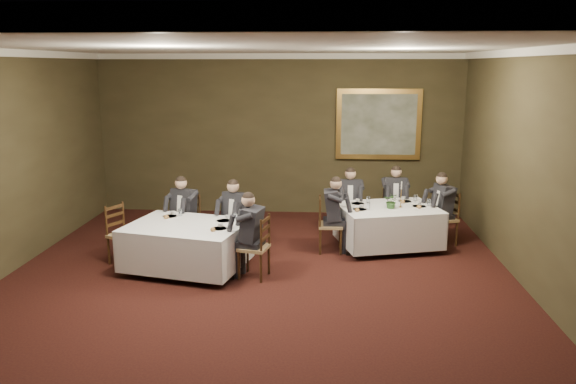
# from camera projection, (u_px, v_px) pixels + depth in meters

# --- Properties ---
(ground) EXTENTS (10.00, 10.00, 0.00)m
(ground) POSITION_uv_depth(u_px,v_px,m) (252.00, 302.00, 7.88)
(ground) COLOR black
(ground) RESTS_ON ground
(ceiling) EXTENTS (8.00, 10.00, 0.10)m
(ceiling) POSITION_uv_depth(u_px,v_px,m) (248.00, 45.00, 7.11)
(ceiling) COLOR silver
(ceiling) RESTS_ON back_wall
(back_wall) EXTENTS (8.00, 0.10, 3.50)m
(back_wall) POSITION_uv_depth(u_px,v_px,m) (279.00, 135.00, 12.36)
(back_wall) COLOR #352E1A
(back_wall) RESTS_ON ground
(right_wall) EXTENTS (0.10, 10.00, 3.50)m
(right_wall) POSITION_uv_depth(u_px,v_px,m) (557.00, 184.00, 7.25)
(right_wall) COLOR #352E1A
(right_wall) RESTS_ON ground
(crown_molding) EXTENTS (8.00, 10.00, 0.12)m
(crown_molding) POSITION_uv_depth(u_px,v_px,m) (248.00, 50.00, 7.12)
(crown_molding) COLOR white
(crown_molding) RESTS_ON back_wall
(table_main) EXTENTS (2.00, 1.71, 0.67)m
(table_main) POSITION_uv_depth(u_px,v_px,m) (388.00, 224.00, 10.15)
(table_main) COLOR black
(table_main) RESTS_ON ground
(table_second) EXTENTS (2.10, 1.77, 0.67)m
(table_second) POSITION_uv_depth(u_px,v_px,m) (187.00, 243.00, 9.04)
(table_second) COLOR black
(table_second) RESTS_ON ground
(chair_main_backleft) EXTENTS (0.46, 0.44, 1.00)m
(chair_main_backleft) POSITION_uv_depth(u_px,v_px,m) (349.00, 221.00, 10.94)
(chair_main_backleft) COLOR #96794C
(chair_main_backleft) RESTS_ON ground
(diner_main_backleft) EXTENTS (0.43, 0.50, 1.35)m
(diner_main_backleft) POSITION_uv_depth(u_px,v_px,m) (349.00, 210.00, 10.88)
(diner_main_backleft) COLOR black
(diner_main_backleft) RESTS_ON chair_main_backleft
(chair_main_backright) EXTENTS (0.45, 0.43, 1.00)m
(chair_main_backright) POSITION_uv_depth(u_px,v_px,m) (393.00, 219.00, 11.12)
(chair_main_backright) COLOR #96794C
(chair_main_backright) RESTS_ON ground
(diner_main_backright) EXTENTS (0.43, 0.49, 1.35)m
(diner_main_backright) POSITION_uv_depth(u_px,v_px,m) (394.00, 208.00, 11.05)
(diner_main_backright) COLOR black
(diner_main_backright) RESTS_ON chair_main_backright
(chair_main_endleft) EXTENTS (0.43, 0.45, 1.00)m
(chair_main_endleft) POSITION_uv_depth(u_px,v_px,m) (330.00, 236.00, 9.98)
(chair_main_endleft) COLOR #96794C
(chair_main_endleft) RESTS_ON ground
(diner_main_endleft) EXTENTS (0.49, 0.42, 1.35)m
(diner_main_endleft) POSITION_uv_depth(u_px,v_px,m) (331.00, 224.00, 9.93)
(diner_main_endleft) COLOR black
(diner_main_endleft) RESTS_ON chair_main_endleft
(chair_main_endright) EXTENTS (0.54, 0.55, 1.00)m
(chair_main_endright) POSITION_uv_depth(u_px,v_px,m) (443.00, 229.00, 10.39)
(chair_main_endright) COLOR #96794C
(chair_main_endright) RESTS_ON ground
(diner_main_endright) EXTENTS (0.58, 0.53, 1.35)m
(diner_main_endright) POSITION_uv_depth(u_px,v_px,m) (443.00, 217.00, 10.34)
(diner_main_endright) COLOR black
(diner_main_endright) RESTS_ON chair_main_endright
(chair_sec_backleft) EXTENTS (0.56, 0.55, 1.00)m
(chair_sec_backleft) POSITION_uv_depth(u_px,v_px,m) (186.00, 234.00, 10.09)
(chair_sec_backleft) COLOR #96794C
(chair_sec_backleft) RESTS_ON ground
(diner_sec_backleft) EXTENTS (0.55, 0.59, 1.35)m
(diner_sec_backleft) POSITION_uv_depth(u_px,v_px,m) (185.00, 222.00, 10.03)
(diner_sec_backleft) COLOR black
(diner_sec_backleft) RESTS_ON chair_sec_backleft
(chair_sec_backright) EXTENTS (0.58, 0.57, 1.00)m
(chair_sec_backright) POSITION_uv_depth(u_px,v_px,m) (237.00, 239.00, 9.82)
(chair_sec_backright) COLOR #96794C
(chair_sec_backright) RESTS_ON ground
(diner_sec_backright) EXTENTS (0.57, 0.61, 1.35)m
(diner_sec_backright) POSITION_uv_depth(u_px,v_px,m) (237.00, 226.00, 9.76)
(diner_sec_backright) COLOR black
(diner_sec_backright) RESTS_ON chair_sec_backright
(chair_sec_endright) EXTENTS (0.51, 0.53, 1.00)m
(chair_sec_endright) POSITION_uv_depth(u_px,v_px,m) (255.00, 260.00, 8.75)
(chair_sec_endright) COLOR #96794C
(chair_sec_endright) RESTS_ON ground
(diner_sec_endright) EXTENTS (0.56, 0.50, 1.35)m
(diner_sec_endright) POSITION_uv_depth(u_px,v_px,m) (254.00, 246.00, 8.71)
(diner_sec_endright) COLOR black
(diner_sec_endright) RESTS_ON chair_sec_endright
(chair_sec_endleft) EXTENTS (0.57, 0.58, 1.00)m
(chair_sec_endleft) POSITION_uv_depth(u_px,v_px,m) (124.00, 246.00, 9.40)
(chair_sec_endleft) COLOR #96794C
(chair_sec_endleft) RESTS_ON ground
(centerpiece) EXTENTS (0.33, 0.31, 0.29)m
(centerpiece) POSITION_uv_depth(u_px,v_px,m) (392.00, 200.00, 9.95)
(centerpiece) COLOR #2D5926
(centerpiece) RESTS_ON table_main
(candlestick) EXTENTS (0.07, 0.07, 0.49)m
(candlestick) POSITION_uv_depth(u_px,v_px,m) (401.00, 198.00, 10.01)
(candlestick) COLOR #B08235
(candlestick) RESTS_ON table_main
(place_setting_table_main) EXTENTS (0.33, 0.31, 0.14)m
(place_setting_table_main) POSITION_uv_depth(u_px,v_px,m) (361.00, 201.00, 10.35)
(place_setting_table_main) COLOR white
(place_setting_table_main) RESTS_ON table_main
(place_setting_table_second) EXTENTS (0.33, 0.31, 0.14)m
(place_setting_table_second) POSITION_uv_depth(u_px,v_px,m) (173.00, 214.00, 9.48)
(place_setting_table_second) COLOR white
(place_setting_table_second) RESTS_ON table_second
(painting) EXTENTS (1.82, 0.09, 1.52)m
(painting) POSITION_uv_depth(u_px,v_px,m) (379.00, 124.00, 12.12)
(painting) COLOR #D9A14F
(painting) RESTS_ON back_wall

